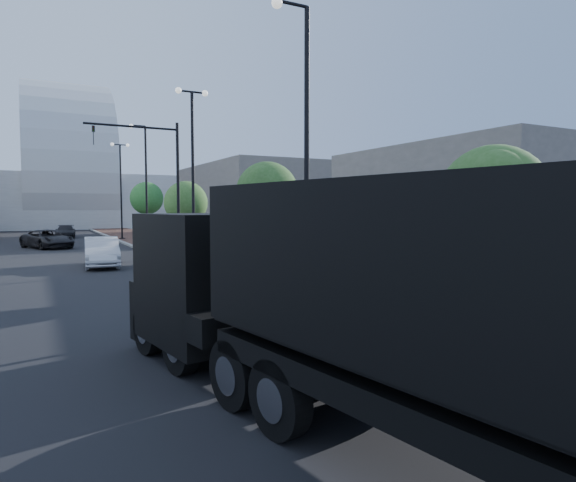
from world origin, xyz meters
name	(u,v)px	position (x,y,z in m)	size (l,w,h in m)	color
sidewalk	(167,242)	(3.50, 40.00, 0.06)	(7.00, 140.00, 0.12)	#4C2D23
concrete_strip	(197,241)	(6.20, 40.00, 0.07)	(2.40, 140.00, 0.13)	slate
curb	(126,244)	(0.00, 40.00, 0.07)	(0.30, 140.00, 0.14)	gray
dump_truck	(316,316)	(-2.91, 3.54, 1.47)	(4.73, 13.65, 3.50)	black
white_sedan	(102,252)	(-3.69, 24.62, 0.79)	(1.67, 4.78, 1.57)	silver
dark_car_mid	(47,239)	(-6.01, 38.84, 0.72)	(2.37, 5.15, 1.43)	black
dark_car_far	(66,232)	(-4.07, 52.04, 0.66)	(1.84, 4.53, 1.31)	black
pedestrian	(348,253)	(6.37, 16.10, 1.02)	(0.74, 0.49, 2.03)	black
streetlight_1	(303,169)	(0.49, 10.00, 4.34)	(1.44, 0.56, 9.21)	black
streetlight_2	(193,176)	(0.60, 22.00, 4.82)	(1.72, 0.56, 9.28)	black
streetlight_3	(145,191)	(0.49, 34.00, 4.34)	(1.44, 0.56, 9.21)	black
streetlight_4	(121,190)	(0.60, 46.00, 4.82)	(1.72, 0.56, 9.28)	black
traffic_mast	(162,175)	(-0.30, 25.00, 4.98)	(5.09, 0.20, 8.00)	black
tree_0	(494,201)	(1.65, 4.02, 3.31)	(2.32, 2.26, 4.45)	#382619
tree_1	(268,193)	(1.65, 15.02, 3.74)	(2.56, 2.54, 5.02)	#382619
tree_2	(186,203)	(1.65, 27.02, 3.44)	(2.70, 2.70, 4.80)	#382619
tree_3	(147,198)	(1.65, 39.02, 3.91)	(2.75, 2.75, 5.30)	#382619
convention_center	(67,190)	(-2.00, 85.00, 6.00)	(50.00, 30.00, 50.00)	#A2A8AC
commercial_block_ne	(252,200)	(16.00, 50.00, 4.00)	(12.00, 22.00, 8.00)	#625D58
commercial_block_e	(462,202)	(18.00, 20.00, 3.50)	(10.00, 16.00, 7.00)	#5E5954
utility_cover_1	(394,312)	(2.40, 8.00, 0.13)	(0.50, 0.50, 0.02)	black
utility_cover_2	(248,269)	(2.40, 19.00, 0.13)	(0.50, 0.50, 0.02)	black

